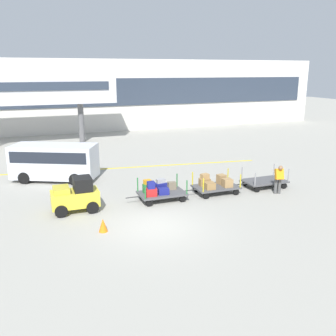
{
  "coord_description": "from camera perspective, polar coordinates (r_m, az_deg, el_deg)",
  "views": [
    {
      "loc": [
        -4.49,
        -13.5,
        6.26
      ],
      "look_at": [
        2.39,
        4.77,
        1.09
      ],
      "focal_mm": 39.63,
      "sensor_mm": 36.0,
      "label": 1
    }
  ],
  "objects": [
    {
      "name": "baggage_cart_middle",
      "position": [
        19.49,
        7.3,
        -2.5
      ],
      "size": [
        3.0,
        1.4,
        1.1
      ],
      "color": "#4C4C4F",
      "rests_on": "ground_plane"
    },
    {
      "name": "jet_bridge",
      "position": [
        33.54,
        -22.78,
        11.09
      ],
      "size": [
        15.55,
        3.0,
        6.08
      ],
      "color": "silver",
      "rests_on": "ground_plane"
    },
    {
      "name": "ground_plane",
      "position": [
        15.54,
        -2.07,
        -8.94
      ],
      "size": [
        120.0,
        120.0,
        0.0
      ],
      "primitive_type": "plane",
      "color": "#9E9B91"
    },
    {
      "name": "terminal_building",
      "position": [
        39.81,
        -14.36,
        10.68
      ],
      "size": [
        57.12,
        2.51,
        7.38
      ],
      "color": "silver",
      "rests_on": "ground_plane"
    },
    {
      "name": "baggage_tug",
      "position": [
        17.36,
        -14.02,
        -4.14
      ],
      "size": [
        2.1,
        1.23,
        1.58
      ],
      "color": "gold",
      "rests_on": "ground_plane"
    },
    {
      "name": "apron_lead_line",
      "position": [
        24.65,
        -8.52,
        -0.05
      ],
      "size": [
        19.73,
        2.81,
        0.01
      ],
      "primitive_type": "cube",
      "rotation": [
        0.0,
        0.0,
        -0.13
      ],
      "color": "yellow",
      "rests_on": "ground_plane"
    },
    {
      "name": "safety_cone_near",
      "position": [
        15.17,
        -9.96,
        -8.65
      ],
      "size": [
        0.36,
        0.36,
        0.55
      ],
      "primitive_type": "cone",
      "color": "orange",
      "rests_on": "ground_plane"
    },
    {
      "name": "baggage_cart_lead",
      "position": [
        18.3,
        -1.33,
        -3.47
      ],
      "size": [
        3.0,
        1.4,
        1.13
      ],
      "color": "#4C4C4F",
      "rests_on": "ground_plane"
    },
    {
      "name": "baggage_handler",
      "position": [
        19.98,
        16.67,
        -1.49
      ],
      "size": [
        0.5,
        0.52,
        1.56
      ],
      "color": "#4C4C4C",
      "rests_on": "ground_plane"
    },
    {
      "name": "shuttle_van",
      "position": [
        22.49,
        -17.08,
        1.25
      ],
      "size": [
        5.15,
        3.81,
        2.1
      ],
      "color": "silver",
      "rests_on": "ground_plane"
    },
    {
      "name": "baggage_cart_tail",
      "position": [
        21.07,
        14.6,
        -1.98
      ],
      "size": [
        3.0,
        1.4,
        1.1
      ],
      "color": "#4C4C4F",
      "rests_on": "ground_plane"
    }
  ]
}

